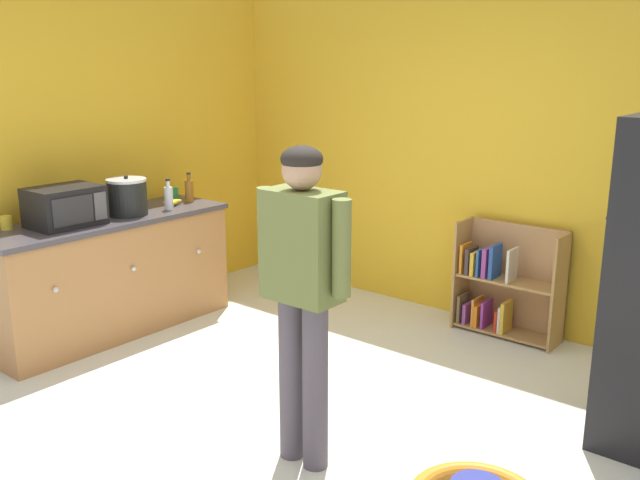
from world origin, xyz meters
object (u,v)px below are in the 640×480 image
Objects in this scene: crock_pot at (127,197)px; kitchen_counter at (110,275)px; green_cup at (174,193)px; clear_bottle at (169,197)px; bookshelf at (503,286)px; banana_bunch at (174,202)px; amber_bottle at (189,190)px; microwave at (65,206)px; standing_person at (303,280)px; teal_cup at (87,208)px; yellow_cup at (6,223)px.

kitchen_counter is at bearing -108.19° from crock_pot.
clear_bottle is at bearing -43.62° from green_cup.
bookshelf is 5.37× the size of banana_bunch.
banana_bunch is 1.67× the size of green_cup.
banana_bunch is 0.64× the size of amber_bottle.
kitchen_counter is 6.25× the size of crock_pot.
banana_bunch is (0.02, 0.95, -0.11)m from microwave.
standing_person reaches higher than teal_cup.
bookshelf is 8.95× the size of green_cup.
microwave is at bearing -94.60° from crock_pot.
crock_pot reaches higher than clear_bottle.
banana_bunch is 0.19m from clear_bottle.
crock_pot is at bearing -143.48° from bookshelf.
bookshelf is 3.46× the size of amber_bottle.
green_cup reaches higher than banana_bunch.
crock_pot is at bearing 71.81° from kitchen_counter.
microwave reaches higher than yellow_cup.
kitchen_counter is 0.79m from banana_bunch.
bookshelf is at bearing 32.10° from clear_bottle.
clear_bottle is (0.11, -0.14, 0.07)m from banana_bunch.
crock_pot is at bearing 164.94° from standing_person.
green_cup is (-0.21, 0.00, -0.05)m from amber_bottle.
amber_bottle is at bearing 88.38° from kitchen_counter.
microwave reaches higher than amber_bottle.
amber_bottle reaches higher than yellow_cup.
teal_cup is at bearing -142.68° from crock_pot.
yellow_cup is at bearing -90.45° from teal_cup.
green_cup is at bearing 100.14° from microwave.
microwave is at bearing 177.07° from standing_person.
teal_cup reaches higher than bookshelf.
standing_person reaches higher than crock_pot.
kitchen_counter is 0.85m from yellow_cup.
standing_person is 2.39m from clear_bottle.
teal_cup is (-0.23, -0.65, 0.02)m from banana_bunch.
amber_bottle is 2.59× the size of teal_cup.
kitchen_counter is 20.12× the size of yellow_cup.
amber_bottle is (-2.32, 1.25, 0.00)m from standing_person.
standing_person reaches higher than green_cup.
green_cup is (-0.22, 0.18, 0.02)m from banana_bunch.
clear_bottle reaches higher than teal_cup.
microwave is 0.50m from crock_pot.
microwave is 1.95× the size of amber_bottle.
standing_person is 2.63m from amber_bottle.
crock_pot is at bearing -69.14° from green_cup.
crock_pot is 1.24× the size of clear_bottle.
banana_bunch is at bearing 70.40° from teal_cup.
standing_person is 5.41× the size of crock_pot.
amber_bottle is 1.48m from yellow_cup.
crock_pot reaches higher than kitchen_counter.
clear_bottle reaches higher than kitchen_counter.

